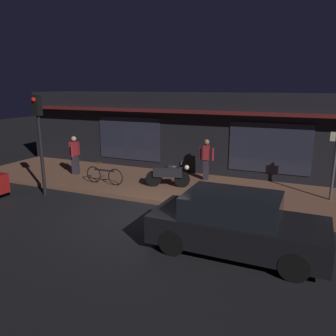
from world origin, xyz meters
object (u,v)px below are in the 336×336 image
object	(u,v)px
person_photographer	(75,154)
person_bystander	(206,159)
bicycle_parked	(104,175)
motorcycle	(169,174)
traffic_light_pole	(39,128)
parked_car_far	(236,224)
sign_post	(335,161)

from	to	relation	value
person_photographer	person_bystander	bearing A→B (deg)	14.61
bicycle_parked	person_photographer	bearing A→B (deg)	158.90
motorcycle	traffic_light_pole	world-z (taller)	traffic_light_pole
traffic_light_pole	motorcycle	bearing A→B (deg)	30.32
bicycle_parked	person_bystander	distance (m)	4.14
traffic_light_pole	parked_car_far	world-z (taller)	traffic_light_pole
person_bystander	person_photographer	bearing A→B (deg)	-165.39
motorcycle	sign_post	xyz separation A→B (m)	(5.63, 0.79, 0.86)
person_photographer	sign_post	size ratio (longest dim) A/B	0.70
bicycle_parked	person_bystander	size ratio (longest dim) A/B	0.99
bicycle_parked	person_photographer	distance (m)	2.22
person_bystander	parked_car_far	size ratio (longest dim) A/B	0.41
person_photographer	parked_car_far	xyz separation A→B (m)	(7.86, -3.93, -0.32)
motorcycle	person_bystander	distance (m)	1.89
motorcycle	person_photographer	bearing A→B (deg)	178.32
motorcycle	bicycle_parked	bearing A→B (deg)	-165.37
person_bystander	parked_car_far	world-z (taller)	person_bystander
traffic_light_pole	parked_car_far	xyz separation A→B (m)	(7.34, -1.49, -1.77)
person_photographer	traffic_light_pole	distance (m)	2.89
bicycle_parked	parked_car_far	bearing A→B (deg)	-28.36
parked_car_far	motorcycle	bearing A→B (deg)	131.65
bicycle_parked	person_bystander	bearing A→B (deg)	32.44
motorcycle	bicycle_parked	distance (m)	2.56
person_photographer	motorcycle	bearing A→B (deg)	-1.68
bicycle_parked	person_photographer	xyz separation A→B (m)	(-2.01, 0.78, 0.52)
bicycle_parked	person_photographer	world-z (taller)	person_photographer
person_bystander	parked_car_far	distance (m)	5.88
motorcycle	person_bystander	size ratio (longest dim) A/B	0.99
motorcycle	sign_post	distance (m)	5.75
traffic_light_pole	parked_car_far	bearing A→B (deg)	-11.46
motorcycle	person_photographer	world-z (taller)	person_photographer
motorcycle	person_photographer	size ratio (longest dim) A/B	0.99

